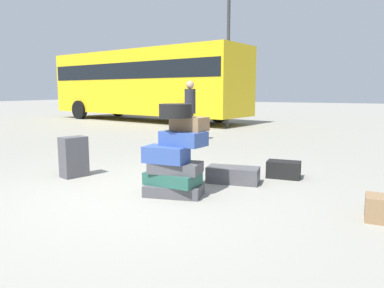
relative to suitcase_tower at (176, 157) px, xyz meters
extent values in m
plane|color=gray|center=(-0.46, -0.28, -0.52)|extent=(80.00, 80.00, 0.00)
cube|color=#4C4C51|center=(-0.02, -0.02, -0.45)|extent=(0.83, 0.60, 0.15)
cube|color=#26594C|center=(-0.03, -0.03, -0.29)|extent=(0.72, 0.46, 0.16)
cube|color=#4C4C51|center=(0.01, -0.02, -0.14)|extent=(0.71, 0.49, 0.14)
cube|color=#334F99|center=(-0.10, -0.08, 0.04)|extent=(0.57, 0.36, 0.22)
cube|color=#334F99|center=(0.08, 0.06, 0.24)|extent=(0.62, 0.43, 0.19)
cube|color=olive|center=(0.11, 0.18, 0.43)|extent=(0.51, 0.36, 0.19)
cylinder|color=black|center=(0.01, -0.02, 0.61)|extent=(0.43, 0.43, 0.18)
cube|color=#4C4C51|center=(0.49, 0.95, -0.40)|extent=(0.82, 0.46, 0.24)
cube|color=#4C4C51|center=(-1.99, 0.23, -0.19)|extent=(0.38, 0.46, 0.65)
cube|color=black|center=(1.13, 1.58, -0.38)|extent=(0.53, 0.33, 0.27)
cylinder|color=black|center=(-2.13, 4.91, -0.14)|extent=(0.12, 0.12, 0.77)
cylinder|color=black|center=(-1.99, 4.74, -0.14)|extent=(0.12, 0.12, 0.77)
cylinder|color=#26262D|center=(-2.06, 4.83, 0.58)|extent=(0.30, 0.30, 0.67)
sphere|color=tan|center=(-2.06, 4.83, 1.03)|extent=(0.22, 0.22, 0.22)
cube|color=yellow|center=(-6.93, 10.26, 1.23)|extent=(10.37, 4.52, 2.80)
cube|color=black|center=(-6.93, 10.26, 1.72)|extent=(10.18, 4.49, 0.70)
cylinder|color=black|center=(-3.47, 10.81, -0.07)|extent=(0.93, 0.43, 0.90)
cylinder|color=black|center=(-3.98, 8.37, -0.07)|extent=(0.93, 0.43, 0.90)
cylinder|color=black|center=(-9.88, 12.16, -0.07)|extent=(0.93, 0.43, 0.90)
cylinder|color=black|center=(-10.39, 9.71, -0.07)|extent=(0.93, 0.43, 0.90)
cylinder|color=#333338|center=(-2.29, 8.58, 2.04)|extent=(0.12, 0.12, 5.12)
camera|label=1|loc=(2.19, -4.20, 0.87)|focal=33.89mm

